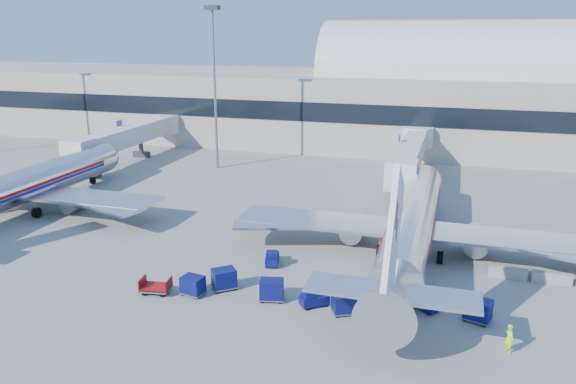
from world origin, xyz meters
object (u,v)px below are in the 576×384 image
(barrier_near, at_px, (508,273))
(tug_lead, at_px, (313,298))
(jetbridge_mid, at_px, (132,135))
(tug_left, at_px, (272,258))
(barrier_mid, at_px, (552,278))
(tug_right, at_px, (424,301))
(airliner_mid, at_px, (21,187))
(cart_open_red, at_px, (156,288))
(ramp_worker, at_px, (509,338))
(mast_west, at_px, (214,64))
(cart_solo_near, at_px, (344,303))
(cart_train_b, at_px, (224,279))
(cart_solo_far, at_px, (478,310))
(cart_train_c, at_px, (193,285))
(airliner_main, at_px, (412,225))
(cart_train_a, at_px, (272,290))
(jetbridge_near, at_px, (412,152))

(barrier_near, bearing_deg, tug_lead, -146.27)
(jetbridge_mid, bearing_deg, tug_lead, -44.73)
(barrier_near, relative_size, tug_left, 1.30)
(barrier_mid, height_order, tug_right, tug_right)
(airliner_mid, relative_size, barrier_mid, 12.42)
(cart_open_red, height_order, ramp_worker, ramp_worker)
(mast_west, relative_size, ramp_worker, 11.71)
(cart_solo_near, bearing_deg, airliner_mid, 134.84)
(cart_train_b, xyz_separation_m, cart_solo_far, (18.77, 0.50, -0.02))
(airliner_mid, xyz_separation_m, cart_train_c, (26.87, -12.71, -2.13))
(barrier_mid, bearing_deg, ramp_worker, -108.98)
(airliner_main, relative_size, barrier_mid, 12.42)
(airliner_main, bearing_deg, tug_right, -79.49)
(airliner_mid, relative_size, cart_train_a, 17.85)
(cart_train_b, distance_m, ramp_worker, 20.78)
(airliner_main, relative_size, airliner_mid, 1.00)
(cart_train_c, relative_size, cart_solo_far, 0.88)
(jetbridge_near, xyz_separation_m, jetbridge_mid, (-42.00, 0.00, 0.00))
(cart_train_b, height_order, cart_train_c, cart_train_b)
(cart_solo_near, relative_size, ramp_worker, 1.09)
(airliner_main, height_order, ramp_worker, airliner_main)
(cart_open_red, bearing_deg, cart_train_c, 2.88)
(airliner_main, xyz_separation_m, barrier_near, (8.00, -2.51, -2.48))
(cart_train_a, bearing_deg, airliner_main, 38.99)
(jetbridge_near, height_order, tug_lead, jetbridge_near)
(airliner_mid, bearing_deg, cart_train_a, -19.70)
(airliner_mid, relative_size, jetbridge_mid, 1.35)
(tug_left, distance_m, cart_solo_near, 10.11)
(tug_right, bearing_deg, mast_west, 166.76)
(airliner_mid, distance_m, cart_train_a, 34.99)
(cart_solo_near, xyz_separation_m, ramp_worker, (10.84, -1.90, 0.17))
(jetbridge_mid, bearing_deg, cart_train_a, -47.18)
(airliner_main, bearing_deg, cart_train_a, -127.73)
(jetbridge_mid, distance_m, ramp_worker, 65.70)
(jetbridge_mid, relative_size, cart_solo_near, 13.13)
(barrier_near, xyz_separation_m, tug_left, (-19.17, -3.09, 0.18))
(jetbridge_near, bearing_deg, barrier_near, -70.15)
(jetbridge_mid, distance_m, cart_open_red, 47.71)
(cart_train_a, distance_m, ramp_worker, 16.58)
(airliner_main, distance_m, airliner_mid, 42.00)
(barrier_near, bearing_deg, airliner_main, 162.61)
(jetbridge_mid, bearing_deg, airliner_mid, -84.78)
(airliner_main, bearing_deg, ramp_worker, -62.69)
(airliner_mid, xyz_separation_m, mast_west, (12.00, 25.49, 11.87))
(jetbridge_near, distance_m, cart_solo_near, 38.68)
(barrier_near, relative_size, cart_train_a, 1.44)
(cart_train_c, distance_m, cart_solo_near, 11.60)
(cart_solo_near, relative_size, cart_open_red, 0.87)
(cart_train_a, height_order, cart_open_red, cart_train_a)
(barrier_near, distance_m, cart_train_c, 25.28)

